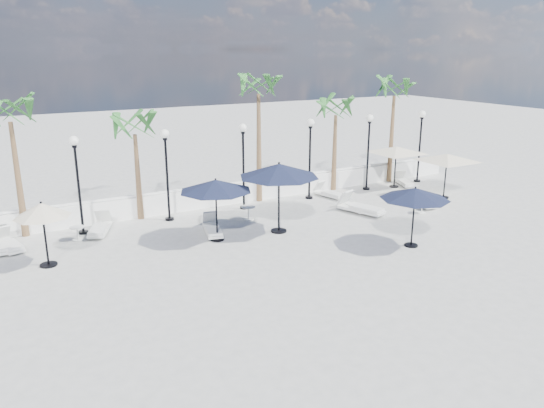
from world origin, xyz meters
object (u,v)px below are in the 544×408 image
parasol_navy_mid (279,171)px  parasol_cream_sq_b (447,154)px  lounger_2 (9,244)px  parasol_cream_small (42,211)px  lounger_3 (213,228)px  parasol_navy_right (415,194)px  lounger_4 (329,193)px  lounger_5 (354,206)px  lounger_0 (1,243)px  lounger_6 (404,181)px  lounger_8 (420,200)px  lounger_1 (100,227)px  parasol_navy_left (216,186)px  lounger_7 (361,207)px  parasol_cream_sq_a (397,147)px

parasol_navy_mid → parasol_cream_sq_b: bearing=2.6°
lounger_2 → parasol_cream_small: parasol_cream_small is taller
lounger_3 → parasol_navy_right: parasol_navy_right is taller
lounger_4 → lounger_5: lounger_5 is taller
lounger_0 → lounger_4: lounger_0 is taller
lounger_3 → parasol_navy_mid: bearing=-8.6°
lounger_6 → parasol_navy_mid: bearing=-140.6°
lounger_4 → lounger_8: bearing=-62.2°
lounger_4 → lounger_5: size_ratio=1.02×
lounger_1 → parasol_cream_sq_b: parasol_cream_sq_b is taller
parasol_navy_left → parasol_navy_right: 7.21m
lounger_7 → parasol_navy_mid: parasol_navy_mid is taller
lounger_8 → lounger_7: bearing=-177.7°
lounger_1 → lounger_3: lounger_1 is taller
lounger_3 → parasol_navy_right: (5.85, -4.75, 1.75)m
lounger_2 → lounger_5: (13.84, -2.12, -0.00)m
lounger_1 → lounger_6: bearing=22.6°
lounger_4 → parasol_cream_small: parasol_cream_small is taller
lounger_7 → lounger_8: lounger_7 is taller
lounger_1 → parasol_cream_sq_a: size_ratio=0.42×
lounger_8 → parasol_cream_sq_b: (1.94, 0.40, 1.91)m
lounger_0 → lounger_6: 19.22m
lounger_3 → lounger_4: 7.41m
lounger_1 → parasol_navy_mid: 7.36m
lounger_0 → lounger_1: 3.50m
lounger_5 → parasol_cream_sq_b: size_ratio=0.38×
lounger_3 → lounger_5: size_ratio=1.07×
lounger_3 → parasol_cream_small: size_ratio=0.84×
lounger_1 → parasol_cream_sq_a: 15.13m
lounger_5 → lounger_1: bearing=169.7°
lounger_3 → lounger_8: (9.92, -0.98, 0.02)m
lounger_3 → parasol_navy_left: 2.02m
lounger_2 → lounger_8: (16.99, -2.97, 0.02)m
parasol_cream_small → lounger_7: bearing=-1.6°
parasol_navy_mid → parasol_cream_sq_a: (8.79, 3.22, -0.34)m
lounger_3 → parasol_cream_sq_a: parasol_cream_sq_a is taller
lounger_3 → lounger_1: bearing=164.2°
lounger_1 → lounger_4: size_ratio=1.12×
lounger_1 → lounger_5: 10.86m
lounger_5 → lounger_6: lounger_5 is taller
lounger_1 → parasol_navy_mid: (6.22, -3.24, 2.23)m
parasol_navy_mid → parasol_cream_sq_b: (9.47, 0.44, -0.32)m
lounger_1 → parasol_navy_left: (3.72, -2.93, 1.88)m
lounger_2 → lounger_5: size_ratio=1.06×
lounger_4 → parasol_cream_sq_a: (4.12, -0.02, 1.92)m
lounger_1 → parasol_cream_sq_b: bearing=12.5°
lounger_8 → parasol_cream_sq_b: parasol_cream_sq_b is taller
parasol_cream_sq_a → parasol_navy_mid: bearing=-159.9°
parasol_cream_sq_b → lounger_2: bearing=172.3°
lounger_0 → parasol_navy_mid: (9.72, -3.15, 2.23)m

